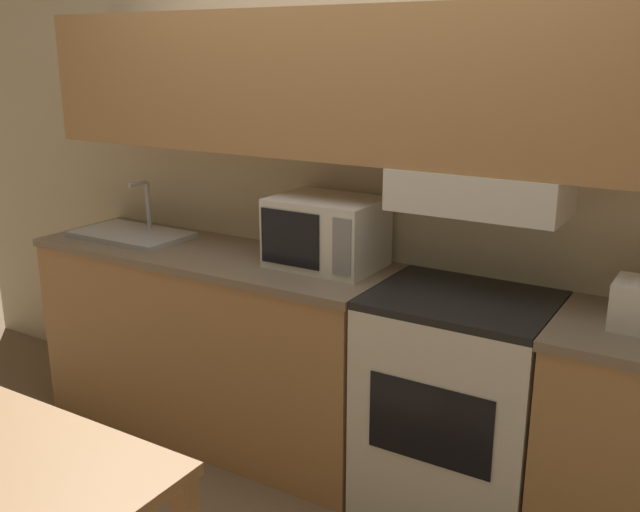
# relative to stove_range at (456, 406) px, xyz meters

# --- Properties ---
(ground_plane) EXTENTS (16.00, 16.00, 0.00)m
(ground_plane) POSITION_rel_stove_range_xyz_m (-0.53, 0.28, -0.46)
(ground_plane) COLOR #7F664C
(wall_back) EXTENTS (5.56, 0.38, 2.55)m
(wall_back) POSITION_rel_stove_range_xyz_m (-0.52, 0.22, 1.00)
(wall_back) COLOR beige
(wall_back) RESTS_ON ground_plane
(lower_counter_main) EXTENTS (1.78, 0.58, 0.92)m
(lower_counter_main) POSITION_rel_stove_range_xyz_m (-1.24, -0.00, 0.00)
(lower_counter_main) COLOR tan
(lower_counter_main) RESTS_ON ground_plane
(stove_range) EXTENTS (0.68, 0.57, 0.92)m
(stove_range) POSITION_rel_stove_range_xyz_m (0.00, 0.00, 0.00)
(stove_range) COLOR white
(stove_range) RESTS_ON ground_plane
(microwave) EXTENTS (0.46, 0.35, 0.30)m
(microwave) POSITION_rel_stove_range_xyz_m (-0.65, 0.08, 0.61)
(microwave) COLOR white
(microwave) RESTS_ON lower_counter_main
(sink_basin) EXTENTS (0.58, 0.34, 0.27)m
(sink_basin) POSITION_rel_stove_range_xyz_m (-1.74, -0.00, 0.48)
(sink_basin) COLOR #B7BABF
(sink_basin) RESTS_ON lower_counter_main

